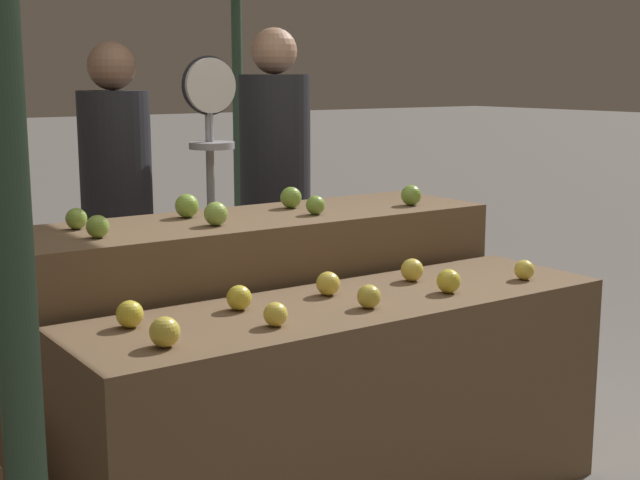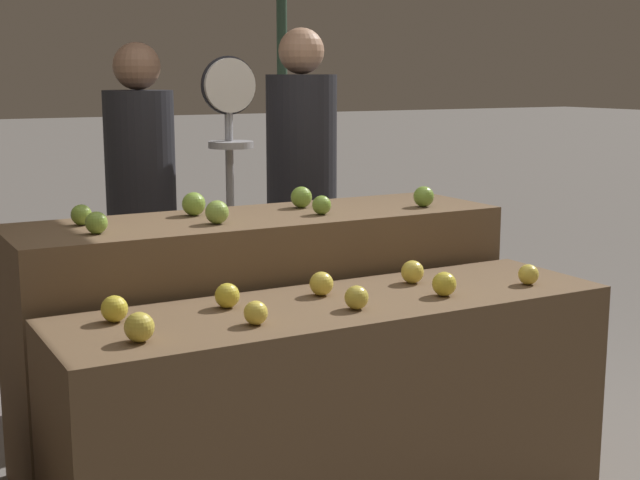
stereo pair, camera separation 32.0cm
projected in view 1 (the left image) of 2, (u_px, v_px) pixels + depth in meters
name	position (u px, v px, depth m)	size (l,w,h in m)	color
display_counter_front	(348.00, 410.00, 3.00)	(1.90, 0.55, 0.76)	brown
display_counter_back	(257.00, 338.00, 3.47)	(1.90, 0.55, 0.96)	brown
apple_front_0	(165.00, 332.00, 2.43)	(0.09, 0.09, 0.09)	gold
apple_front_1	(276.00, 314.00, 2.64)	(0.07, 0.07, 0.07)	yellow
apple_front_2	(369.00, 296.00, 2.84)	(0.08, 0.08, 0.08)	gold
apple_front_3	(449.00, 281.00, 3.04)	(0.08, 0.08, 0.08)	gold
apple_front_4	(524.00, 270.00, 3.24)	(0.07, 0.07, 0.07)	yellow
apple_front_5	(130.00, 314.00, 2.62)	(0.08, 0.08, 0.08)	gold
apple_front_6	(239.00, 298.00, 2.82)	(0.08, 0.08, 0.08)	gold
apple_front_7	(328.00, 284.00, 3.01)	(0.08, 0.08, 0.08)	yellow
apple_front_8	(412.00, 270.00, 3.22)	(0.08, 0.08, 0.08)	yellow
apple_back_0	(98.00, 226.00, 2.93)	(0.08, 0.08, 0.08)	#84AD3D
apple_back_1	(216.00, 214.00, 3.17)	(0.09, 0.09, 0.09)	#8EB247
apple_back_2	(315.00, 205.00, 3.42)	(0.07, 0.07, 0.07)	#7AA338
apple_back_3	(411.00, 195.00, 3.66)	(0.08, 0.08, 0.08)	#7AA338
apple_back_4	(76.00, 219.00, 3.09)	(0.07, 0.07, 0.07)	#84AD3D
apple_back_5	(187.00, 206.00, 3.34)	(0.09, 0.09, 0.09)	#84AD3D
apple_back_6	(291.00, 198.00, 3.58)	(0.09, 0.09, 0.09)	#7AA338
produce_scale	(211.00, 158.00, 3.92)	(0.26, 0.20, 1.58)	#99999E
person_vendor_at_scale	(117.00, 195.00, 4.06)	(0.38, 0.38, 1.64)	#2D2D38
person_customer_left	(275.00, 175.00, 4.46)	(0.36, 0.36, 1.72)	#2D2D38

